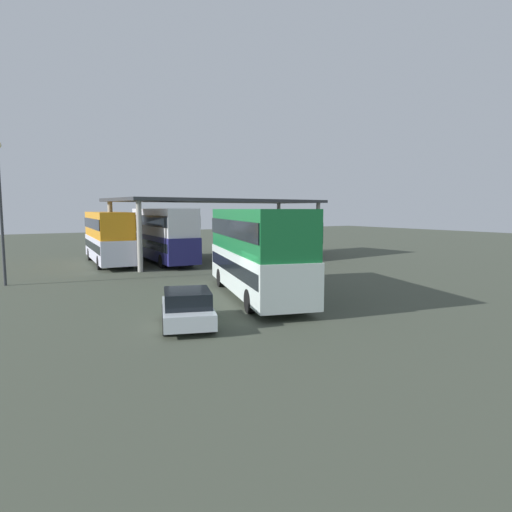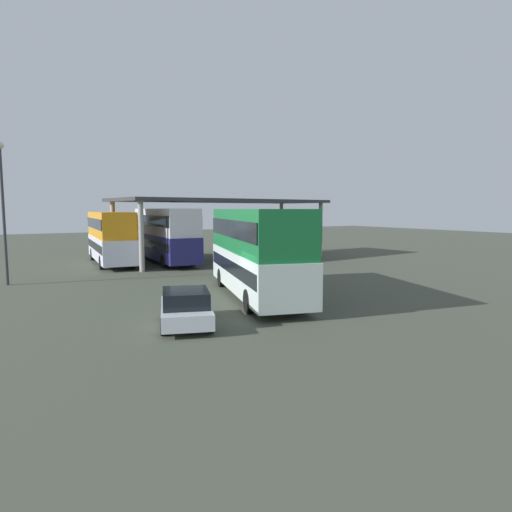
{
  "view_description": "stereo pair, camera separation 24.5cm",
  "coord_description": "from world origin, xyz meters",
  "px_view_note": "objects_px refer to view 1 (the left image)",
  "views": [
    {
      "loc": [
        -9.44,
        -15.13,
        4.25
      ],
      "look_at": [
        1.46,
        2.96,
        2.0
      ],
      "focal_mm": 30.82,
      "sensor_mm": 36.0,
      "label": 1
    },
    {
      "loc": [
        -9.23,
        -15.25,
        4.25
      ],
      "look_at": [
        1.46,
        2.96,
        2.0
      ],
      "focal_mm": 30.82,
      "sensor_mm": 36.0,
      "label": 2
    }
  ],
  "objects_px": {
    "double_decker_main": "(256,249)",
    "parked_hatchback": "(187,308)",
    "double_decker_near_canopy": "(108,235)",
    "lamppost_tall": "(0,196)",
    "double_decker_mid_row": "(163,233)"
  },
  "relations": [
    {
      "from": "parked_hatchback",
      "to": "double_decker_near_canopy",
      "type": "relative_size",
      "value": 0.39
    },
    {
      "from": "parked_hatchback",
      "to": "lamppost_tall",
      "type": "xyz_separation_m",
      "value": [
        -5.46,
        13.28,
        4.32
      ]
    },
    {
      "from": "parked_hatchback",
      "to": "double_decker_near_canopy",
      "type": "bearing_deg",
      "value": 13.65
    },
    {
      "from": "double_decker_main",
      "to": "parked_hatchback",
      "type": "distance_m",
      "value": 6.2
    },
    {
      "from": "double_decker_near_canopy",
      "to": "double_decker_mid_row",
      "type": "bearing_deg",
      "value": -103.42
    },
    {
      "from": "double_decker_main",
      "to": "parked_hatchback",
      "type": "height_order",
      "value": "double_decker_main"
    },
    {
      "from": "lamppost_tall",
      "to": "double_decker_main",
      "type": "bearing_deg",
      "value": -43.68
    },
    {
      "from": "double_decker_mid_row",
      "to": "parked_hatchback",
      "type": "bearing_deg",
      "value": 166.06
    },
    {
      "from": "lamppost_tall",
      "to": "double_decker_near_canopy",
      "type": "bearing_deg",
      "value": 44.52
    },
    {
      "from": "double_decker_main",
      "to": "double_decker_near_canopy",
      "type": "xyz_separation_m",
      "value": [
        -3.17,
        17.05,
        -0.12
      ]
    },
    {
      "from": "parked_hatchback",
      "to": "double_decker_mid_row",
      "type": "bearing_deg",
      "value": 1.88
    },
    {
      "from": "double_decker_main",
      "to": "lamppost_tall",
      "type": "relative_size",
      "value": 1.34
    },
    {
      "from": "double_decker_main",
      "to": "double_decker_mid_row",
      "type": "distance_m",
      "value": 15.77
    },
    {
      "from": "double_decker_mid_row",
      "to": "double_decker_near_canopy",
      "type": "bearing_deg",
      "value": 74.66
    },
    {
      "from": "parked_hatchback",
      "to": "double_decker_mid_row",
      "type": "relative_size",
      "value": 0.37
    }
  ]
}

